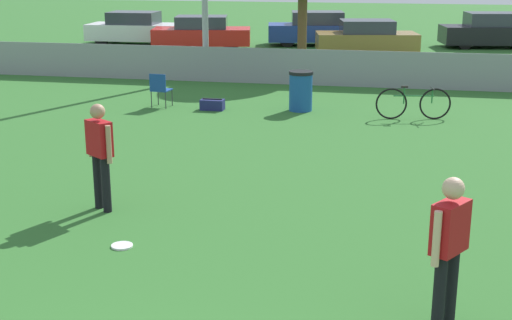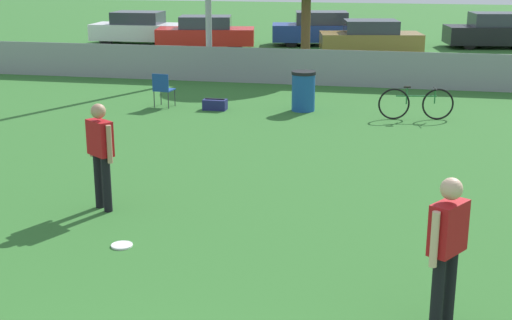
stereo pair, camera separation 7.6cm
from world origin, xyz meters
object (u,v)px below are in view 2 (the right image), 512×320
Objects in this scene: gear_bag_sideline at (215,105)px; parked_car_white at (138,28)px; player_defender_red at (101,148)px; trash_bin at (303,91)px; parked_car_red at (206,33)px; player_thrower_red at (447,243)px; parked_car_tan at (371,38)px; bicycle_sideline at (416,104)px; parked_car_dark at (497,31)px; folding_chair_sideline at (163,88)px; frisbee_disc at (122,245)px; parked_car_blue at (321,29)px.

parked_car_white is at bearing 118.40° from gear_bag_sideline.
player_defender_red reaches higher than trash_bin.
gear_bag_sideline is at bearing -84.32° from parked_car_red.
player_thrower_red is 0.39× the size of parked_car_tan.
bicycle_sideline is at bearing -50.09° from parked_car_white.
parked_car_dark is (3.44, 15.39, 0.31)m from bicycle_sideline.
gear_bag_sideline is (1.41, -0.03, -0.38)m from folding_chair_sideline.
parked_car_red is at bearing 166.65° from parked_car_tan.
parked_car_blue reaches higher than frisbee_disc.
parked_car_red is (-4.00, 19.72, -0.29)m from player_defender_red.
player_thrower_red is 0.37× the size of parked_car_dark.
parked_car_blue is at bearing 41.75° from player_thrower_red.
parked_car_dark is at bearing 24.75° from player_thrower_red.
trash_bin is (1.09, 9.36, 0.50)m from frisbee_disc.
parked_car_dark is (6.25, 14.91, 0.20)m from trash_bin.
folding_chair_sideline is at bearing -68.88° from parked_car_white.
parked_car_red reaches higher than folding_chair_sideline.
player_thrower_red is 11.21m from trash_bin.
parked_car_dark is (12.18, 3.22, 0.02)m from parked_car_red.
parked_car_blue is at bearing 17.07° from parked_car_red.
gear_bag_sideline is 0.13× the size of parked_car_blue.
player_thrower_red is at bearing 6.62° from player_defender_red.
bicycle_sideline is (6.45, -0.13, -0.13)m from folding_chair_sideline.
player_defender_red is 22.24m from parked_car_blue.
folding_chair_sideline is 12.26m from parked_car_red.
parked_car_blue is at bearing 95.51° from bicycle_sideline.
trash_bin is 0.22× the size of parked_car_dark.
parked_car_red is (-4.84, 21.06, 0.68)m from frisbee_disc.
gear_bag_sideline is 0.14× the size of parked_car_white.
parked_car_white is at bearing 145.06° from player_defender_red.
gear_bag_sideline is at bearing 97.24° from frisbee_disc.
player_defender_red reaches higher than parked_car_white.
frisbee_disc is 9.72m from bicycle_sideline.
bicycle_sideline is (-0.26, 10.30, -0.59)m from player_thrower_red.
gear_bag_sideline is at bearing 58.83° from player_thrower_red.
parked_car_tan is (-1.78, 11.90, 0.28)m from bicycle_sideline.
trash_bin is 11.48m from parked_car_tan.
folding_chair_sideline is (-1.71, 7.68, -0.47)m from player_defender_red.
player_defender_red is at bearing -72.73° from parked_car_white.
parked_car_dark is at bearing -4.95° from parked_car_blue.
player_defender_red is 0.37× the size of parked_car_dark.
frisbee_disc is 0.16× the size of bicycle_sideline.
parked_car_red is at bearing 102.94° from frisbee_disc.
player_thrower_red is 0.93× the size of bicycle_sideline.
player_defender_red is 0.93× the size of bicycle_sideline.
trash_bin is at bearing -106.30° from parked_car_tan.
parked_car_tan reaches higher than bicycle_sideline.
gear_bag_sideline is (-1.14, 8.99, 0.12)m from frisbee_disc.
folding_chair_sideline is at bearing -109.47° from parked_car_blue.
parked_car_red is 0.96× the size of parked_car_dark.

